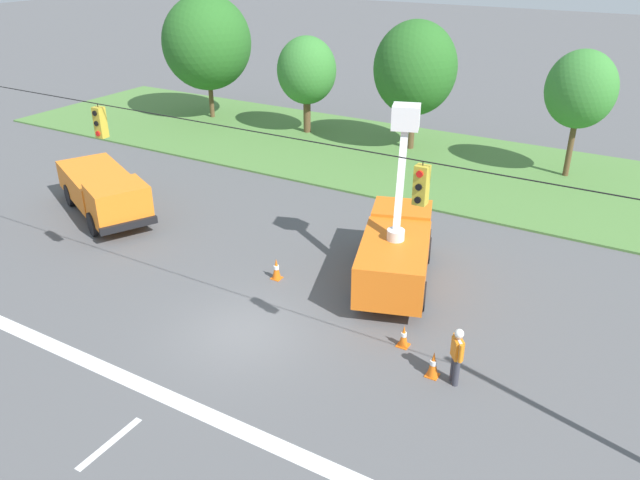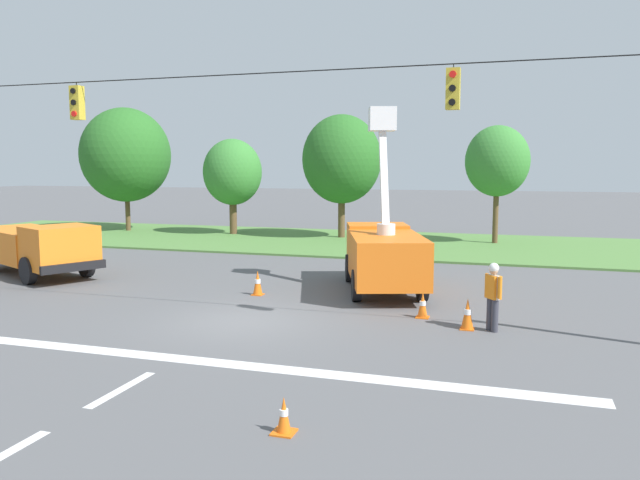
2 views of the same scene
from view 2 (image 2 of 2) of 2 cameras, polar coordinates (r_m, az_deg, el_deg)
The scene contains 15 objects.
ground_plane at distance 17.33m, azimuth -6.98°, elevation -7.35°, with size 200.00×200.00×0.00m, color #565659.
grass_verge at distance 34.26m, azimuth 5.61°, elevation -0.29°, with size 56.00×12.00×0.10m, color #517F3D.
lane_markings at distance 13.11m, azimuth -16.35°, elevation -12.20°, with size 17.60×15.25×0.01m.
signal_gantry at distance 16.79m, azimuth -7.06°, elevation 6.84°, with size 26.20×0.33×7.20m.
tree_far_west at distance 42.20m, azimuth -17.34°, elevation 7.42°, with size 5.58×5.91×7.96m.
tree_west at distance 38.64m, azimuth -8.01°, elevation 6.14°, with size 3.60×3.53×5.90m.
tree_centre at distance 36.39m, azimuth 2.00°, elevation 7.38°, with size 4.57×4.67×7.21m.
tree_east at distance 34.87m, azimuth 15.91°, elevation 6.93°, with size 3.40×3.21×6.41m.
utility_truck_bucket_lift at distance 21.21m, azimuth 5.82°, elevation -0.98°, with size 4.03×6.39×6.22m.
utility_truck_support_near at distance 26.67m, azimuth -24.49°, elevation -0.50°, with size 7.04×5.06×2.05m.
road_worker at distance 16.55m, azimuth 15.55°, elevation -4.67°, with size 0.44×0.54×1.77m.
traffic_cone_foreground_right at distance 10.23m, azimuth -3.32°, elevation -15.77°, with size 0.36×0.36×0.60m.
traffic_cone_mid_left at distance 20.62m, azimuth -5.72°, elevation -3.92°, with size 0.36×0.36×0.81m.
traffic_cone_mid_right at distance 16.68m, azimuth 13.34°, elevation -6.59°, with size 0.36×0.36×0.82m.
traffic_cone_lane_edge_a at distance 17.70m, azimuth 9.37°, elevation -5.90°, with size 0.36×0.36×0.73m.
Camera 2 is at (7.03, -15.27, 4.19)m, focal length 35.00 mm.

